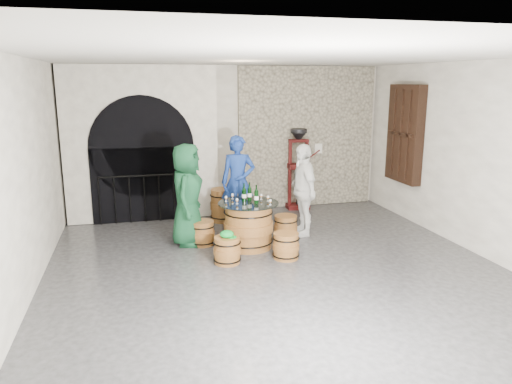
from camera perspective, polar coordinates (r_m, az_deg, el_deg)
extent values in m
plane|color=#29292C|center=(7.44, 2.97, -9.74)|extent=(8.00, 8.00, 0.00)
plane|color=silver|center=(10.83, -3.18, 6.20)|extent=(8.00, 0.00, 8.00)
plane|color=silver|center=(3.51, 23.07, -9.35)|extent=(8.00, 0.00, 8.00)
plane|color=silver|center=(6.84, -26.16, 0.90)|extent=(0.00, 8.00, 8.00)
plane|color=silver|center=(8.68, 25.82, 3.24)|extent=(0.00, 8.00, 8.00)
plane|color=beige|center=(6.88, 3.29, 15.68)|extent=(8.00, 8.00, 0.00)
cube|color=tan|center=(11.25, 5.97, 6.40)|extent=(3.20, 0.12, 3.18)
cube|color=silver|center=(10.39, -13.30, 5.58)|extent=(3.10, 0.50, 3.18)
cube|color=black|center=(10.26, -13.03, 0.83)|extent=(2.10, 0.03, 1.55)
cylinder|color=black|center=(10.13, -13.26, 5.12)|extent=(2.10, 0.03, 2.10)
cylinder|color=black|center=(10.16, -13.08, 1.89)|extent=(1.79, 0.04, 0.04)
cylinder|color=black|center=(10.28, -17.91, -1.07)|extent=(0.02, 0.02, 0.98)
cylinder|color=black|center=(10.27, -16.26, -0.98)|extent=(0.02, 0.02, 0.98)
cylinder|color=black|center=(10.26, -14.60, -0.89)|extent=(0.02, 0.02, 0.98)
cylinder|color=black|center=(10.26, -12.94, -0.80)|extent=(0.02, 0.02, 0.98)
cylinder|color=black|center=(10.27, -11.29, -0.71)|extent=(0.02, 0.02, 0.98)
cylinder|color=black|center=(10.28, -9.63, -0.61)|extent=(0.02, 0.02, 0.98)
cylinder|color=black|center=(10.31, -7.99, -0.52)|extent=(0.02, 0.02, 0.98)
cube|color=black|center=(10.53, 17.13, 6.55)|extent=(0.20, 1.10, 2.00)
cube|color=black|center=(10.51, 16.89, 6.55)|extent=(0.06, 0.88, 1.76)
cube|color=black|center=(10.52, 17.03, 6.55)|extent=(0.22, 0.92, 0.06)
cube|color=black|center=(10.28, 17.86, 6.36)|extent=(0.22, 0.06, 1.80)
cube|color=black|center=(10.52, 17.03, 6.55)|extent=(0.22, 0.06, 1.80)
cube|color=black|center=(10.77, 16.24, 6.74)|extent=(0.22, 0.06, 1.80)
cylinder|color=brown|center=(8.51, -0.89, -4.04)|extent=(0.81, 0.81, 0.77)
cylinder|color=brown|center=(8.51, -0.89, -4.04)|extent=(0.87, 0.87, 0.17)
torus|color=black|center=(8.59, -0.88, -5.71)|extent=(0.87, 0.87, 0.02)
torus|color=black|center=(8.43, -0.89, -2.34)|extent=(0.87, 0.87, 0.02)
cylinder|color=brown|center=(8.40, -0.90, -1.47)|extent=(0.83, 0.83, 0.02)
cylinder|color=black|center=(8.39, -0.90, -1.30)|extent=(1.05, 1.05, 0.01)
cylinder|color=brown|center=(8.74, -6.34, -4.87)|extent=(0.41, 0.41, 0.42)
cylinder|color=brown|center=(8.74, -6.34, -4.87)|extent=(0.44, 0.44, 0.09)
torus|color=black|center=(8.78, -6.32, -5.75)|extent=(0.45, 0.45, 0.02)
torus|color=black|center=(8.69, -6.36, -3.98)|extent=(0.45, 0.45, 0.02)
cylinder|color=brown|center=(8.67, -6.37, -3.49)|extent=(0.42, 0.42, 0.02)
cylinder|color=brown|center=(9.35, -1.73, -3.59)|extent=(0.41, 0.41, 0.42)
cylinder|color=brown|center=(9.35, -1.73, -3.59)|extent=(0.44, 0.44, 0.09)
torus|color=black|center=(9.39, -1.72, -4.42)|extent=(0.45, 0.45, 0.02)
torus|color=black|center=(9.31, -1.73, -2.75)|extent=(0.45, 0.45, 0.02)
cylinder|color=brown|center=(9.29, -1.73, -2.30)|extent=(0.42, 0.42, 0.02)
cylinder|color=brown|center=(9.04, 3.49, -4.19)|extent=(0.41, 0.41, 0.42)
cylinder|color=brown|center=(9.04, 3.49, -4.19)|extent=(0.44, 0.44, 0.09)
torus|color=black|center=(9.09, 3.48, -5.04)|extent=(0.45, 0.45, 0.02)
torus|color=black|center=(9.00, 3.51, -3.33)|extent=(0.45, 0.45, 0.02)
cylinder|color=brown|center=(8.98, 3.51, -2.86)|extent=(0.42, 0.42, 0.02)
cylinder|color=brown|center=(8.04, 3.55, -6.40)|extent=(0.41, 0.41, 0.42)
cylinder|color=brown|center=(8.04, 3.55, -6.40)|extent=(0.44, 0.44, 0.09)
torus|color=black|center=(8.09, 3.53, -7.35)|extent=(0.45, 0.45, 0.02)
torus|color=black|center=(8.00, 3.56, -5.44)|extent=(0.45, 0.45, 0.02)
cylinder|color=brown|center=(7.97, 3.57, -4.92)|extent=(0.42, 0.42, 0.02)
cylinder|color=brown|center=(7.84, -3.42, -6.91)|extent=(0.41, 0.41, 0.42)
cylinder|color=brown|center=(7.84, -3.42, -6.91)|extent=(0.44, 0.44, 0.09)
torus|color=black|center=(7.89, -3.41, -7.88)|extent=(0.45, 0.45, 0.02)
torus|color=black|center=(7.80, -3.44, -5.93)|extent=(0.45, 0.45, 0.02)
cylinder|color=brown|center=(7.77, -3.44, -5.39)|extent=(0.42, 0.42, 0.02)
ellipsoid|color=#0D922B|center=(7.75, -3.45, -4.97)|extent=(0.22, 0.22, 0.12)
cylinder|color=#0D922B|center=(7.75, -2.82, -5.34)|extent=(0.14, 0.14, 0.01)
imported|color=#124326|center=(8.62, -8.11, -0.33)|extent=(0.82, 1.02, 1.82)
imported|color=navy|center=(9.57, -2.12, 1.18)|extent=(0.75, 0.57, 1.84)
imported|color=white|center=(9.13, 5.54, 0.24)|extent=(0.44, 1.03, 1.74)
cylinder|color=black|center=(8.44, -1.40, -0.40)|extent=(0.07, 0.07, 0.22)
cylinder|color=white|center=(8.44, -1.40, -0.46)|extent=(0.08, 0.08, 0.06)
cone|color=black|center=(8.41, -1.41, 0.43)|extent=(0.07, 0.07, 0.05)
cylinder|color=black|center=(8.40, -1.41, 0.80)|extent=(0.03, 0.03, 0.07)
cylinder|color=black|center=(8.30, 0.05, -0.62)|extent=(0.07, 0.07, 0.22)
cylinder|color=white|center=(8.30, 0.05, -0.69)|extent=(0.08, 0.08, 0.06)
cone|color=black|center=(8.27, 0.05, 0.22)|extent=(0.07, 0.07, 0.05)
cylinder|color=black|center=(8.26, 0.05, 0.59)|extent=(0.03, 0.03, 0.07)
cylinder|color=black|center=(8.51, -0.76, -0.28)|extent=(0.07, 0.07, 0.22)
cylinder|color=white|center=(8.52, -0.76, -0.34)|extent=(0.08, 0.08, 0.06)
cone|color=black|center=(8.49, -0.77, 0.54)|extent=(0.07, 0.07, 0.05)
cylinder|color=black|center=(8.48, -0.77, 0.91)|extent=(0.03, 0.03, 0.07)
cylinder|color=brown|center=(10.12, -3.96, -1.59)|extent=(0.47, 0.47, 0.67)
cylinder|color=brown|center=(10.12, -3.96, -1.59)|extent=(0.51, 0.51, 0.15)
torus|color=black|center=(10.18, -3.94, -2.83)|extent=(0.52, 0.52, 0.02)
torus|color=black|center=(10.07, -3.98, -0.35)|extent=(0.52, 0.52, 0.02)
cylinder|color=brown|center=(10.04, -3.99, 0.30)|extent=(0.48, 0.48, 0.02)
cube|color=#460E0B|center=(11.22, 4.89, -1.66)|extent=(0.53, 0.44, 0.10)
cube|color=#460E0B|center=(11.02, 4.98, 3.04)|extent=(0.47, 0.32, 0.12)
cube|color=#460E0B|center=(10.94, 5.04, 6.02)|extent=(0.46, 0.15, 0.07)
cylinder|color=black|center=(11.10, 4.94, 0.99)|extent=(0.05, 0.05, 0.96)
cylinder|color=black|center=(10.92, 5.06, 7.18)|extent=(0.37, 0.37, 0.09)
cone|color=black|center=(10.93, 5.05, 6.58)|extent=(0.37, 0.37, 0.19)
cube|color=#460E0B|center=(11.01, 4.00, 2.18)|extent=(0.07, 0.07, 1.54)
cube|color=#460E0B|center=(11.10, 5.93, 2.24)|extent=(0.07, 0.07, 1.54)
cylinder|color=#460E0B|center=(11.03, 6.51, 4.18)|extent=(0.41, 0.06, 0.30)
cube|color=silver|center=(11.30, 7.28, 5.12)|extent=(0.18, 0.10, 0.22)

